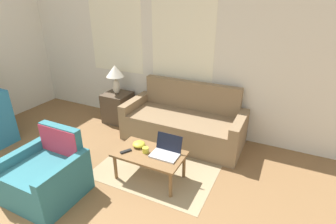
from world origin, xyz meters
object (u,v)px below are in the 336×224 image
at_px(cup_navy, 145,150).
at_px(coffee_table, 149,156).
at_px(couch, 184,124).
at_px(armchair, 48,176).
at_px(laptop, 166,150).
at_px(tv_remote, 126,151).
at_px(table_lamp, 115,74).
at_px(snack_bowl, 139,144).

bearing_deg(cup_navy, coffee_table, 9.46).
xyz_separation_m(couch, armchair, (-0.96, -1.95, -0.02)).
bearing_deg(laptop, couch, 100.42).
bearing_deg(tv_remote, table_lamp, 129.31).
bearing_deg(table_lamp, armchair, -77.66).
bearing_deg(armchair, table_lamp, 102.34).
bearing_deg(coffee_table, cup_navy, -170.54).
distance_m(laptop, tv_remote, 0.53).
xyz_separation_m(couch, snack_bowl, (-0.21, -1.08, 0.14)).
bearing_deg(couch, laptop, -79.58).
relative_size(table_lamp, coffee_table, 0.59).
distance_m(armchair, tv_remote, 0.96).
bearing_deg(laptop, tv_remote, -159.47).
xyz_separation_m(couch, coffee_table, (-0.01, -1.15, 0.06)).
bearing_deg(armchair, coffee_table, 39.85).
distance_m(table_lamp, cup_navy, 1.91).
xyz_separation_m(table_lamp, tv_remote, (1.11, -1.36, -0.53)).
bearing_deg(laptop, armchair, -143.21).
xyz_separation_m(cup_navy, tv_remote, (-0.23, -0.10, -0.03)).
xyz_separation_m(armchair, coffee_table, (0.95, 0.79, 0.08)).
bearing_deg(laptop, snack_bowl, 179.85).
height_order(couch, table_lamp, table_lamp).
bearing_deg(laptop, cup_navy, -162.56).
xyz_separation_m(coffee_table, laptop, (0.21, 0.07, 0.10)).
height_order(table_lamp, snack_bowl, table_lamp).
height_order(coffee_table, tv_remote, tv_remote).
height_order(couch, cup_navy, couch).
distance_m(table_lamp, coffee_table, 1.96).
distance_m(laptop, cup_navy, 0.27).
height_order(table_lamp, cup_navy, table_lamp).
bearing_deg(coffee_table, couch, 89.57).
xyz_separation_m(coffee_table, snack_bowl, (-0.20, 0.07, 0.08)).
relative_size(couch, snack_bowl, 11.64).
height_order(armchair, coffee_table, armchair).
distance_m(armchair, coffee_table, 1.24).
distance_m(armchair, table_lamp, 2.19).
distance_m(couch, snack_bowl, 1.11).
distance_m(couch, tv_remote, 1.31).
relative_size(couch, cup_navy, 23.80).
relative_size(armchair, snack_bowl, 4.84).
height_order(couch, tv_remote, couch).
bearing_deg(snack_bowl, cup_navy, -28.89).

